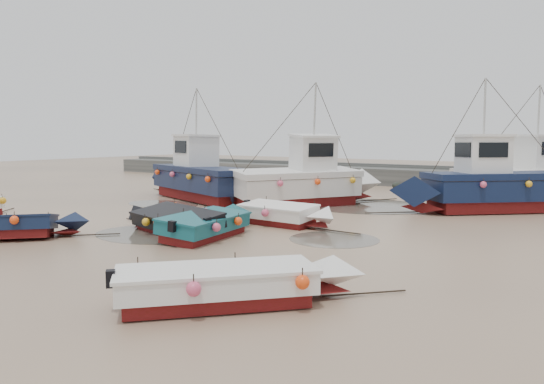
% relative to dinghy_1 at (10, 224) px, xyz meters
% --- Properties ---
extents(ground, '(120.00, 120.00, 0.00)m').
position_rel_dinghy_1_xyz_m(ground, '(5.67, 4.66, -0.55)').
color(ground, tan).
rests_on(ground, ground).
extents(seawall, '(60.00, 4.92, 1.50)m').
position_rel_dinghy_1_xyz_m(seawall, '(5.72, 26.65, 0.08)').
color(seawall, '#5E5E5A').
rests_on(seawall, ground).
extents(puddle_a, '(4.39, 4.39, 0.01)m').
position_rel_dinghy_1_xyz_m(puddle_a, '(3.32, 3.36, -0.54)').
color(puddle_a, '#544E43').
rests_on(puddle_a, ground).
extents(puddle_b, '(3.16, 3.16, 0.01)m').
position_rel_dinghy_1_xyz_m(puddle_b, '(9.36, 6.33, -0.54)').
color(puddle_b, '#544E43').
rests_on(puddle_b, ground).
extents(puddle_c, '(4.27, 4.27, 0.01)m').
position_rel_dinghy_1_xyz_m(puddle_c, '(-2.51, 9.70, -0.54)').
color(puddle_c, '#544E43').
rests_on(puddle_c, ground).
extents(puddle_d, '(6.61, 6.61, 0.01)m').
position_rel_dinghy_1_xyz_m(puddle_d, '(6.65, 15.08, -0.54)').
color(puddle_d, '#544E43').
rests_on(puddle_d, ground).
extents(dinghy_1, '(4.67, 4.86, 1.43)m').
position_rel_dinghy_1_xyz_m(dinghy_1, '(0.00, 0.00, 0.00)').
color(dinghy_1, maroon).
rests_on(dinghy_1, ground).
extents(dinghy_2, '(2.43, 5.95, 1.43)m').
position_rel_dinghy_1_xyz_m(dinghy_2, '(5.42, 4.29, 0.00)').
color(dinghy_2, maroon).
rests_on(dinghy_2, ground).
extents(dinghy_3, '(5.04, 5.30, 1.43)m').
position_rel_dinghy_1_xyz_m(dinghy_3, '(10.91, -1.27, -0.01)').
color(dinghy_3, maroon).
rests_on(dinghy_3, ground).
extents(dinghy_4, '(6.43, 2.99, 1.43)m').
position_rel_dinghy_1_xyz_m(dinghy_4, '(3.82, 4.09, -0.01)').
color(dinghy_4, maroon).
rests_on(dinghy_4, ground).
extents(dinghy_5, '(5.44, 2.04, 1.43)m').
position_rel_dinghy_1_xyz_m(dinghy_5, '(6.46, 7.74, 0.01)').
color(dinghy_5, maroon).
rests_on(dinghy_5, ground).
extents(cabin_boat_0, '(10.83, 5.72, 6.22)m').
position_rel_dinghy_1_xyz_m(cabin_boat_0, '(-2.44, 12.46, 0.76)').
color(cabin_boat_0, maroon).
rests_on(cabin_boat_0, ground).
extents(cabin_boat_1, '(5.94, 8.85, 6.22)m').
position_rel_dinghy_1_xyz_m(cabin_boat_1, '(4.02, 13.53, 0.81)').
color(cabin_boat_1, maroon).
rests_on(cabin_boat_1, ground).
extents(cabin_boat_2, '(8.39, 7.70, 6.22)m').
position_rel_dinghy_1_xyz_m(cabin_boat_2, '(12.27, 16.37, 0.79)').
color(cabin_boat_2, maroon).
rests_on(cabin_boat_2, ground).
extents(cabin_boat_3, '(7.23, 8.90, 6.22)m').
position_rel_dinghy_1_xyz_m(cabin_boat_3, '(13.39, 21.16, 0.79)').
color(cabin_boat_3, maroon).
rests_on(cabin_boat_3, ground).
extents(person, '(0.76, 0.60, 1.83)m').
position_rel_dinghy_1_xyz_m(person, '(1.31, 10.58, -0.55)').
color(person, '#1A1D35').
rests_on(person, ground).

